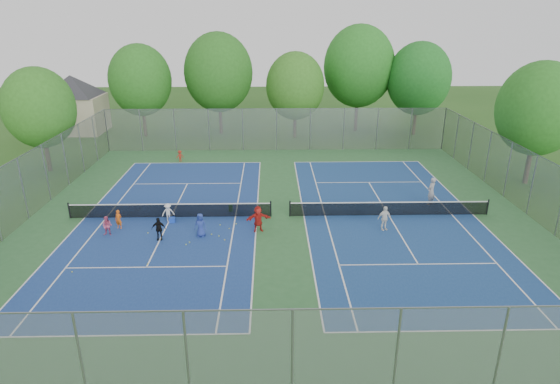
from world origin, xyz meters
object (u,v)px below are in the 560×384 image
Objects in this scene: ball_crate at (172,220)px; instructor at (431,191)px; ball_hopper at (231,208)px; net_right at (389,209)px; net_left at (171,211)px.

instructor reaches higher than ball_crate.
ball_hopper is 0.26× the size of instructor.
net_right is 26.03× the size of ball_hopper.
ball_crate is at bearing -154.23° from ball_hopper.
ball_hopper is at bearing 25.77° from ball_crate.
net_left is at bearing 106.22° from ball_crate.
net_right is at bearing 3.15° from ball_crate.
ball_crate is (-13.78, -0.76, -0.31)m from net_right.
net_left is 0.85m from ball_crate.
ball_crate is 17.25m from instructor.
instructor is (17.04, 2.56, 0.82)m from ball_crate.
net_left is at bearing 180.00° from net_right.
net_right reaches higher than ball_hopper.
net_right is at bearing -12.77° from instructor.
net_left is 1.00× the size of net_right.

